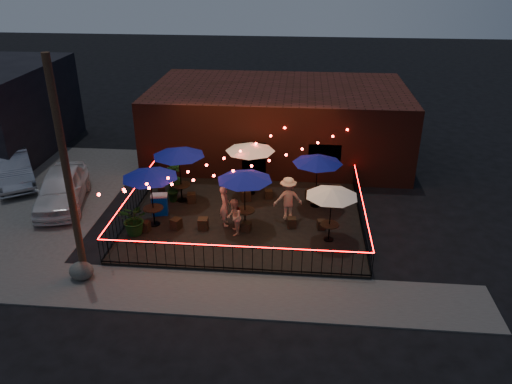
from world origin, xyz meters
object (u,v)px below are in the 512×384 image
cafe_table_2 (245,177)px  boulder (81,271)px  cafe_table_5 (318,160)px  utility_pole (67,175)px  cafe_table_4 (332,193)px  cafe_table_1 (179,153)px  cafe_table_0 (150,174)px  cafe_table_3 (250,148)px  cooler (160,204)px

cafe_table_2 → boulder: size_ratio=3.00×
cafe_table_5 → boulder: (-8.46, -6.30, -2.06)m
cafe_table_2 → cafe_table_5: 3.73m
utility_pole → cafe_table_4: utility_pole is taller
cafe_table_2 → utility_pole: bearing=-145.0°
boulder → cafe_table_2: bearing=36.7°
cafe_table_1 → cafe_table_2: cafe_table_1 is taller
cafe_table_0 → cafe_table_3: 5.09m
cafe_table_3 → cafe_table_1: bearing=-161.5°
cafe_table_3 → cooler: cafe_table_3 is taller
cafe_table_5 → cafe_table_2: bearing=-143.5°
cafe_table_5 → cafe_table_0: bearing=-160.8°
cafe_table_5 → cafe_table_1: bearing=-179.7°
utility_pole → boulder: size_ratio=9.03×
boulder → cafe_table_5: bearing=36.7°
cafe_table_0 → cafe_table_4: 7.40m
cafe_table_0 → cooler: cafe_table_0 is taller
cafe_table_2 → cafe_table_4: cafe_table_2 is taller
cafe_table_1 → boulder: (-2.24, -6.27, -2.21)m
cafe_table_0 → boulder: cafe_table_0 is taller
cafe_table_2 → cafe_table_5: size_ratio=1.07×
cafe_table_5 → cooler: bearing=-168.2°
cafe_table_4 → utility_pole: bearing=-161.0°
cafe_table_4 → cafe_table_1: bearing=156.4°
cafe_table_5 → cooler: size_ratio=2.62×
utility_pole → cafe_table_1: bearing=69.6°
cafe_table_2 → boulder: cafe_table_2 is taller
cooler → boulder: bearing=-118.8°
cafe_table_2 → cafe_table_5: (2.99, 2.22, -0.06)m
cooler → boulder: (-1.59, -4.86, -0.28)m
boulder → cafe_table_0: bearing=67.8°
cafe_table_0 → cafe_table_3: bearing=42.1°
utility_pole → cooler: bearing=70.9°
cafe_table_4 → cooler: size_ratio=2.94×
cafe_table_3 → cafe_table_5: cafe_table_3 is taller
cafe_table_0 → cafe_table_2: (3.88, 0.18, -0.03)m
cafe_table_1 → cafe_table_3: 3.30m
cafe_table_0 → boulder: bearing=-112.2°
cafe_table_4 → cafe_table_5: (-0.50, 2.97, 0.15)m
utility_pole → cafe_table_3: 9.01m
cooler → boulder: 5.12m
utility_pole → cafe_table_5: bearing=35.6°
cafe_table_4 → cooler: cafe_table_4 is taller
cafe_table_0 → boulder: 4.73m
cafe_table_3 → cafe_table_5: 3.26m
utility_pole → cafe_table_2: utility_pole is taller
cafe_table_3 → cafe_table_2: bearing=-88.2°
cafe_table_4 → cooler: 7.70m
utility_pole → cafe_table_0: size_ratio=3.11×
cafe_table_4 → cafe_table_0: bearing=175.5°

